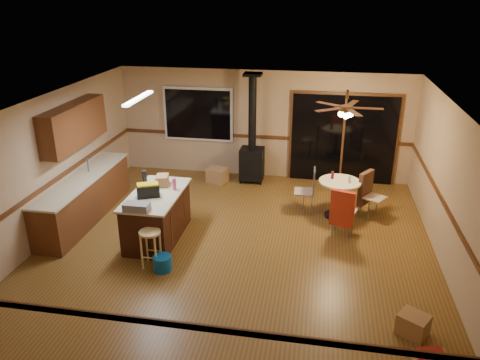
% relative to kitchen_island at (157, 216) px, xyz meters
% --- Properties ---
extents(floor, '(7.00, 7.00, 0.00)m').
position_rel_kitchen_island_xyz_m(floor, '(1.50, 0.00, -0.45)').
color(floor, brown).
rests_on(floor, ground).
extents(ceiling, '(7.00, 7.00, 0.00)m').
position_rel_kitchen_island_xyz_m(ceiling, '(1.50, 0.00, 2.15)').
color(ceiling, silver).
rests_on(ceiling, ground).
extents(wall_back, '(7.00, 0.00, 7.00)m').
position_rel_kitchen_island_xyz_m(wall_back, '(1.50, 3.50, 0.85)').
color(wall_back, tan).
rests_on(wall_back, ground).
extents(wall_front, '(7.00, 0.00, 7.00)m').
position_rel_kitchen_island_xyz_m(wall_front, '(1.50, -3.50, 0.85)').
color(wall_front, tan).
rests_on(wall_front, ground).
extents(wall_left, '(0.00, 7.00, 7.00)m').
position_rel_kitchen_island_xyz_m(wall_left, '(-2.00, 0.00, 0.85)').
color(wall_left, tan).
rests_on(wall_left, ground).
extents(wall_right, '(0.00, 7.00, 7.00)m').
position_rel_kitchen_island_xyz_m(wall_right, '(5.00, 0.00, 0.85)').
color(wall_right, tan).
rests_on(wall_right, ground).
extents(chair_rail, '(7.00, 7.00, 0.08)m').
position_rel_kitchen_island_xyz_m(chair_rail, '(1.50, 0.00, 0.55)').
color(chair_rail, '#4E2913').
rests_on(chair_rail, ground).
extents(window, '(1.72, 0.10, 1.32)m').
position_rel_kitchen_island_xyz_m(window, '(-0.10, 3.45, 1.05)').
color(window, black).
rests_on(window, ground).
extents(sliding_door, '(2.52, 0.10, 2.10)m').
position_rel_kitchen_island_xyz_m(sliding_door, '(3.40, 3.45, 0.60)').
color(sliding_door, black).
rests_on(sliding_door, ground).
extents(lower_cabinets, '(0.60, 3.00, 0.86)m').
position_rel_kitchen_island_xyz_m(lower_cabinets, '(-1.70, 0.50, -0.02)').
color(lower_cabinets, '#5D3017').
rests_on(lower_cabinets, ground).
extents(countertop, '(0.64, 3.04, 0.04)m').
position_rel_kitchen_island_xyz_m(countertop, '(-1.70, 0.50, 0.43)').
color(countertop, beige).
rests_on(countertop, lower_cabinets).
extents(upper_cabinets, '(0.35, 2.00, 0.80)m').
position_rel_kitchen_island_xyz_m(upper_cabinets, '(-1.83, 0.70, 1.45)').
color(upper_cabinets, '#5D3017').
rests_on(upper_cabinets, ground).
extents(kitchen_island, '(0.88, 1.68, 0.90)m').
position_rel_kitchen_island_xyz_m(kitchen_island, '(0.00, 0.00, 0.00)').
color(kitchen_island, black).
rests_on(kitchen_island, ground).
extents(wood_stove, '(0.55, 0.50, 2.52)m').
position_rel_kitchen_island_xyz_m(wood_stove, '(1.30, 3.05, 0.28)').
color(wood_stove, black).
rests_on(wood_stove, ground).
extents(ceiling_fan, '(0.24, 0.24, 0.55)m').
position_rel_kitchen_island_xyz_m(ceiling_fan, '(3.31, 1.49, 1.76)').
color(ceiling_fan, brown).
rests_on(ceiling_fan, ceiling).
extents(fluorescent_strip, '(0.10, 1.20, 0.04)m').
position_rel_kitchen_island_xyz_m(fluorescent_strip, '(-0.30, 0.30, 2.11)').
color(fluorescent_strip, white).
rests_on(fluorescent_strip, ceiling).
extents(toolbox_grey, '(0.43, 0.24, 0.13)m').
position_rel_kitchen_island_xyz_m(toolbox_grey, '(-0.07, -0.72, 0.51)').
color(toolbox_grey, slate).
rests_on(toolbox_grey, kitchen_island).
extents(toolbox_black, '(0.44, 0.35, 0.22)m').
position_rel_kitchen_island_xyz_m(toolbox_black, '(-0.08, -0.15, 0.56)').
color(toolbox_black, black).
rests_on(toolbox_black, kitchen_island).
extents(toolbox_yellow_lid, '(0.42, 0.33, 0.03)m').
position_rel_kitchen_island_xyz_m(toolbox_yellow_lid, '(-0.08, -0.15, 0.68)').
color(toolbox_yellow_lid, gold).
rests_on(toolbox_yellow_lid, toolbox_black).
extents(box_on_island, '(0.27, 0.34, 0.20)m').
position_rel_kitchen_island_xyz_m(box_on_island, '(0.00, 0.39, 0.55)').
color(box_on_island, '#996E44').
rests_on(box_on_island, kitchen_island).
extents(bottle_dark, '(0.10, 0.10, 0.30)m').
position_rel_kitchen_island_xyz_m(bottle_dark, '(-0.32, 0.33, 0.60)').
color(bottle_dark, black).
rests_on(bottle_dark, kitchen_island).
extents(bottle_pink, '(0.09, 0.09, 0.22)m').
position_rel_kitchen_island_xyz_m(bottle_pink, '(0.29, 0.23, 0.56)').
color(bottle_pink, '#D84C8C').
rests_on(bottle_pink, kitchen_island).
extents(bottle_white, '(0.07, 0.07, 0.17)m').
position_rel_kitchen_island_xyz_m(bottle_white, '(-0.07, 0.49, 0.53)').
color(bottle_white, white).
rests_on(bottle_white, kitchen_island).
extents(bar_stool, '(0.41, 0.41, 0.65)m').
position_rel_kitchen_island_xyz_m(bar_stool, '(0.22, -0.95, -0.13)').
color(bar_stool, tan).
rests_on(bar_stool, floor).
extents(blue_bucket, '(0.32, 0.32, 0.26)m').
position_rel_kitchen_island_xyz_m(blue_bucket, '(0.44, -1.04, -0.32)').
color(blue_bucket, '#0C55A9').
rests_on(blue_bucket, floor).
extents(dining_table, '(0.83, 0.83, 0.78)m').
position_rel_kitchen_island_xyz_m(dining_table, '(3.31, 1.49, 0.08)').
color(dining_table, black).
rests_on(dining_table, ground).
extents(glass_red, '(0.07, 0.07, 0.15)m').
position_rel_kitchen_island_xyz_m(glass_red, '(3.16, 1.59, 0.40)').
color(glass_red, '#590C14').
rests_on(glass_red, dining_table).
extents(glass_cream, '(0.06, 0.06, 0.14)m').
position_rel_kitchen_island_xyz_m(glass_cream, '(3.49, 1.44, 0.40)').
color(glass_cream, beige).
rests_on(glass_cream, dining_table).
extents(chair_left, '(0.41, 0.41, 0.51)m').
position_rel_kitchen_island_xyz_m(chair_left, '(2.72, 1.59, 0.14)').
color(chair_left, tan).
rests_on(chair_left, ground).
extents(chair_near, '(0.54, 0.56, 0.70)m').
position_rel_kitchen_island_xyz_m(chair_near, '(3.36, 0.61, 0.14)').
color(chair_near, tan).
rests_on(chair_near, ground).
extents(chair_right, '(0.61, 0.60, 0.70)m').
position_rel_kitchen_island_xyz_m(chair_right, '(3.86, 1.64, 0.14)').
color(chair_right, tan).
rests_on(chair_right, ground).
extents(box_under_window, '(0.53, 0.48, 0.36)m').
position_rel_kitchen_island_xyz_m(box_under_window, '(0.49, 2.84, -0.27)').
color(box_under_window, '#996E44').
rests_on(box_under_window, floor).
extents(box_corner_b, '(0.49, 0.47, 0.30)m').
position_rel_kitchen_island_xyz_m(box_corner_b, '(4.26, -1.94, -0.30)').
color(box_corner_b, '#996E44').
rests_on(box_corner_b, floor).
extents(box_small_red, '(0.35, 0.31, 0.08)m').
position_rel_kitchen_island_xyz_m(box_small_red, '(4.31, -2.78, -0.08)').
color(box_small_red, maroon).
rests_on(box_small_red, box_corner_a).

